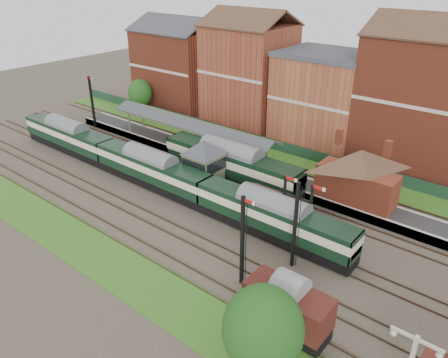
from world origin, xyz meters
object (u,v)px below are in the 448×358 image
Objects in this scene: dmu_train at (151,169)px; goods_van_a at (288,307)px; signal_box at (204,164)px; semaphore_bracket at (296,219)px; platform_railcar at (231,163)px.

goods_van_a is (23.61, -9.00, -0.15)m from dmu_train.
semaphore_bracket is (15.04, -5.75, 1.44)m from signal_box.
platform_railcar is (-13.76, 9.00, -2.19)m from semaphore_bracket.
signal_box is 0.73× the size of semaphore_bracket.
signal_box is 22.18m from goods_van_a.
signal_box is 0.33× the size of platform_railcar.
semaphore_bracket is at bearing -33.19° from platform_railcar.
dmu_train is (-5.15, -3.25, -0.96)m from signal_box.
semaphore_bracket reaches higher than goods_van_a.
semaphore_bracket is 16.58m from platform_railcar.
platform_railcar is at bearing 68.49° from signal_box.
dmu_train is 9.15m from platform_railcar.
semaphore_bracket is 0.45× the size of platform_railcar.
dmu_train is at bearing -134.71° from platform_railcar.
semaphore_bracket is 7.77m from goods_van_a.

